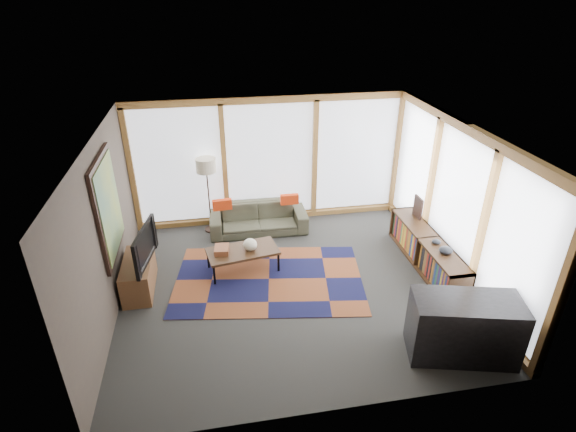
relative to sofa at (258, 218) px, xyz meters
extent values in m
plane|color=#292927|center=(0.33, -1.95, -0.28)|extent=(5.50, 5.50, 0.00)
cube|color=#423832|center=(-2.42, -1.95, 1.02)|extent=(0.04, 5.00, 2.60)
cube|color=#423832|center=(0.33, -4.45, 1.02)|extent=(5.50, 0.04, 2.60)
cube|color=silver|center=(0.33, -1.95, 2.32)|extent=(5.50, 5.00, 0.04)
cube|color=white|center=(0.33, 0.52, 1.02)|extent=(5.30, 0.02, 2.35)
cube|color=white|center=(3.05, -1.95, 1.02)|extent=(0.02, 4.80, 2.35)
cube|color=black|center=(-2.39, -1.65, 1.27)|extent=(0.05, 1.35, 1.55)
cube|color=gold|center=(-2.36, -1.65, 1.27)|extent=(0.02, 1.20, 1.40)
cube|color=brown|center=(-0.03, -1.71, -0.27)|extent=(3.41, 2.47, 0.01)
imported|color=#3F402D|center=(0.00, 0.00, 0.00)|extent=(1.94, 0.78, 0.56)
cube|color=red|center=(-0.70, -0.03, 0.38)|extent=(0.38, 0.14, 0.20)
cube|color=red|center=(0.63, -0.02, 0.38)|extent=(0.36, 0.11, 0.20)
cube|color=brown|center=(-0.78, -1.35, 0.17)|extent=(0.27, 0.32, 0.10)
ellipsoid|color=beige|center=(-0.30, -1.36, 0.22)|extent=(0.27, 0.27, 0.21)
ellipsoid|color=black|center=(2.79, -2.31, 0.36)|extent=(0.24, 0.24, 0.11)
ellipsoid|color=black|center=(2.78, -2.00, 0.34)|extent=(0.16, 0.16, 0.07)
cube|color=black|center=(2.87, -1.03, 0.50)|extent=(0.04, 0.30, 0.40)
cube|color=brown|center=(-2.14, -1.60, -0.01)|extent=(0.45, 1.07, 0.53)
imported|color=black|center=(-2.05, -1.63, 0.55)|extent=(0.32, 1.06, 0.60)
cube|color=black|center=(2.28, -3.85, 0.16)|extent=(1.50, 0.96, 0.88)
camera|label=1|loc=(-0.81, -7.93, 4.20)|focal=28.00mm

